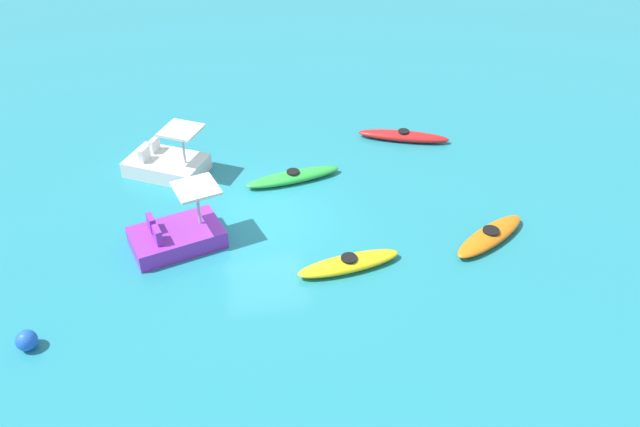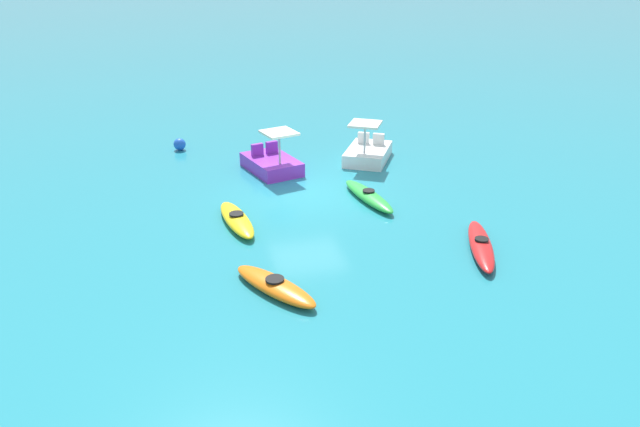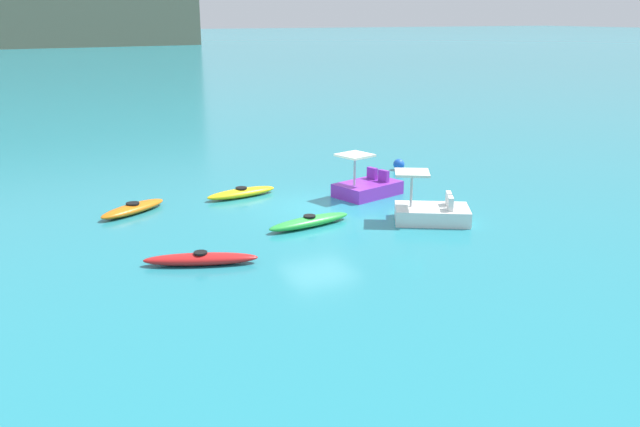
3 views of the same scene
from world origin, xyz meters
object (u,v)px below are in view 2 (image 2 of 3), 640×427
(kayak_orange, at_px, (275,286))
(pedal_boat_white, at_px, (368,152))
(buoy_blue, at_px, (180,144))
(kayak_green, at_px, (368,196))
(kayak_yellow, at_px, (237,219))
(kayak_red, at_px, (481,245))
(pedal_boat_purple, at_px, (272,162))

(kayak_orange, height_order, pedal_boat_white, pedal_boat_white)
(buoy_blue, bearing_deg, kayak_green, -141.16)
(kayak_yellow, height_order, kayak_green, same)
(kayak_yellow, xyz_separation_m, kayak_green, (0.72, -4.41, -0.00))
(kayak_yellow, xyz_separation_m, kayak_red, (-3.42, -6.21, -0.00))
(kayak_orange, distance_m, kayak_green, 6.27)
(kayak_red, height_order, buoy_blue, buoy_blue)
(pedal_boat_white, bearing_deg, kayak_yellow, 128.47)
(pedal_boat_purple, bearing_deg, kayak_red, -150.86)
(kayak_red, relative_size, pedal_boat_purple, 1.15)
(kayak_green, distance_m, buoy_blue, 9.04)
(kayak_green, bearing_deg, kayak_yellow, 99.29)
(kayak_red, height_order, pedal_boat_white, pedal_boat_white)
(kayak_orange, height_order, pedal_boat_purple, pedal_boat_purple)
(kayak_orange, height_order, kayak_green, same)
(kayak_orange, xyz_separation_m, pedal_boat_purple, (8.40, -1.53, 0.17))
(buoy_blue, bearing_deg, pedal_boat_purple, -137.48)
(kayak_orange, bearing_deg, kayak_green, -40.20)
(pedal_boat_purple, height_order, buoy_blue, pedal_boat_purple)
(pedal_boat_white, xyz_separation_m, pedal_boat_purple, (-0.22, 3.82, 0.00))
(kayak_green, xyz_separation_m, pedal_boat_purple, (3.60, 2.52, 0.17))
(kayak_orange, relative_size, pedal_boat_purple, 0.99)
(kayak_red, height_order, pedal_boat_purple, pedal_boat_purple)
(kayak_yellow, distance_m, kayak_orange, 4.09)
(pedal_boat_purple, bearing_deg, kayak_yellow, 156.33)
(pedal_boat_purple, relative_size, buoy_blue, 5.54)
(kayak_yellow, xyz_separation_m, pedal_boat_white, (4.54, -5.72, 0.17))
(kayak_orange, height_order, buoy_blue, buoy_blue)
(kayak_red, bearing_deg, buoy_blue, 33.74)
(buoy_blue, bearing_deg, kayak_red, -146.26)
(pedal_boat_purple, bearing_deg, pedal_boat_white, -86.76)
(kayak_red, xyz_separation_m, pedal_boat_white, (7.96, 0.50, 0.17))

